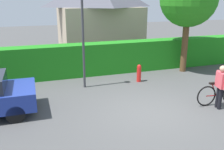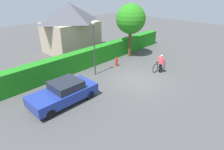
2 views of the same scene
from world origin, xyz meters
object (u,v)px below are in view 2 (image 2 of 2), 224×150
object	(u,v)px
bicycle	(159,66)
fire_hydrant	(117,62)
street_lamp	(94,41)
parked_car_near	(64,92)
person_rider	(161,62)
tree_kerbside	(131,19)

from	to	relation	value
bicycle	fire_hydrant	distance (m)	3.71
street_lamp	fire_hydrant	bearing A→B (deg)	-1.13
street_lamp	fire_hydrant	distance (m)	3.45
fire_hydrant	bicycle	bearing A→B (deg)	-63.74
parked_car_near	person_rider	size ratio (longest dim) A/B	2.63
bicycle	person_rider	xyz separation A→B (m)	(-0.24, -0.26, 0.48)
parked_car_near	street_lamp	xyz separation A→B (m)	(4.04, 1.65, 2.05)
parked_car_near	street_lamp	size ratio (longest dim) A/B	0.96
tree_kerbside	fire_hydrant	xyz separation A→B (m)	(-2.93, -0.85, -3.27)
bicycle	tree_kerbside	world-z (taller)	tree_kerbside
parked_car_near	person_rider	world-z (taller)	person_rider
parked_car_near	person_rider	bearing A→B (deg)	-13.97
person_rider	street_lamp	bearing A→B (deg)	137.36
bicycle	person_rider	size ratio (longest dim) A/B	1.17
parked_car_near	bicycle	world-z (taller)	parked_car_near
bicycle	parked_car_near	bearing A→B (deg)	168.14
parked_car_near	street_lamp	distance (m)	4.82
person_rider	tree_kerbside	bearing A→B (deg)	70.99
person_rider	street_lamp	size ratio (longest dim) A/B	0.36
person_rider	fire_hydrant	bearing A→B (deg)	111.38
bicycle	street_lamp	xyz separation A→B (m)	(-4.18, 3.37, 2.33)
street_lamp	fire_hydrant	size ratio (longest dim) A/B	5.23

